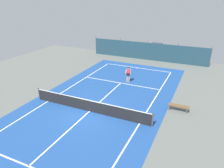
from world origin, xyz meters
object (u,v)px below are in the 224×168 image
at_px(tennis_net, 89,106).
at_px(parked_car, 155,49).
at_px(courtside_bench, 179,107).
at_px(tennis_ball_near_player, 93,82).
at_px(tennis_player, 128,73).

bearing_deg(tennis_net, parked_car, 88.93).
xyz_separation_m(parked_car, courtside_bench, (5.95, -16.22, -0.46)).
bearing_deg(tennis_ball_near_player, tennis_net, -63.04).
distance_m(tennis_net, tennis_ball_near_player, 6.05).
relative_size(tennis_ball_near_player, courtside_bench, 0.04).
height_order(tennis_player, tennis_ball_near_player, tennis_player).
bearing_deg(tennis_player, tennis_net, 78.01).
bearing_deg(tennis_net, tennis_ball_near_player, 116.96).
distance_m(parked_car, courtside_bench, 17.28).
xyz_separation_m(tennis_net, tennis_ball_near_player, (-2.74, 5.38, -0.48)).
height_order(tennis_net, courtside_bench, tennis_net).
bearing_deg(parked_car, tennis_ball_near_player, 85.35).
relative_size(tennis_player, courtside_bench, 1.03).
bearing_deg(tennis_ball_near_player, tennis_player, 25.89).
xyz_separation_m(tennis_player, parked_car, (-0.22, 12.21, -0.12)).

